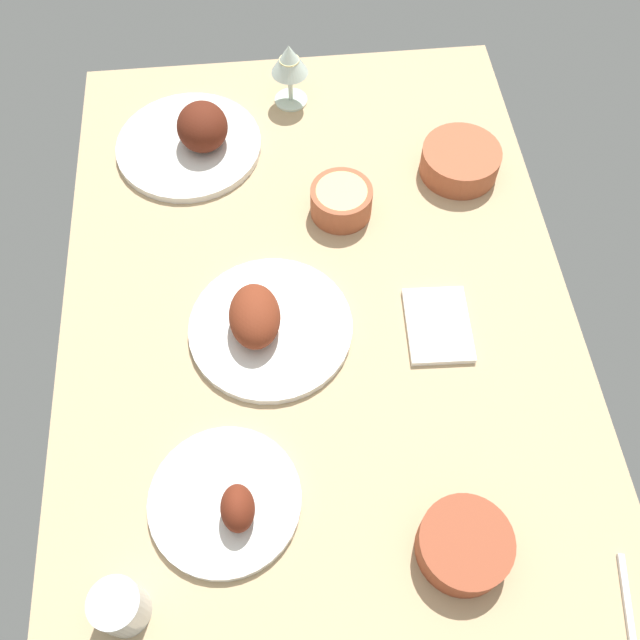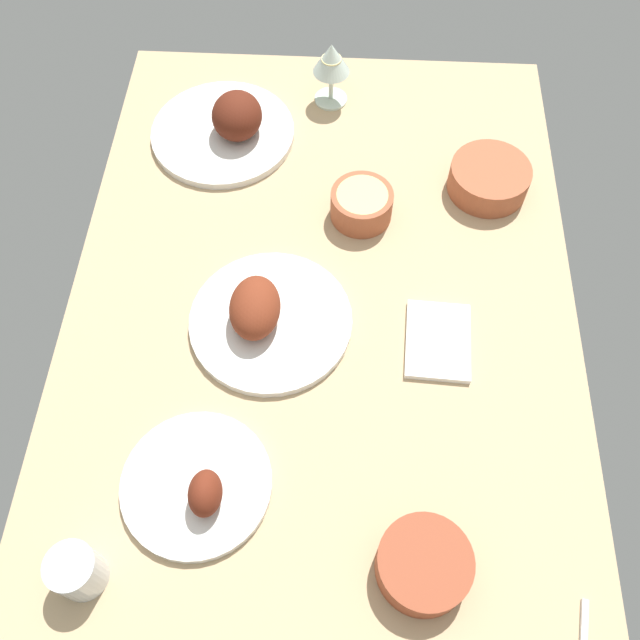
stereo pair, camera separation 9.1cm
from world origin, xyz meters
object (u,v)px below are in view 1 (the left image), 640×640
(plate_center_main, at_px, (195,138))
(water_tumbler, at_px, (120,607))
(bowl_sauce, at_px, (464,545))
(fork_loose, at_px, (630,624))
(plate_near_viewer, at_px, (228,502))
(folded_napkin, at_px, (438,325))
(plate_far_side, at_px, (265,324))
(wine_glass, at_px, (289,63))
(bowl_pasta, at_px, (341,200))
(bowl_potatoes, at_px, (460,160))

(plate_center_main, height_order, water_tumbler, plate_center_main)
(bowl_sauce, height_order, fork_loose, bowl_sauce)
(plate_near_viewer, height_order, folded_napkin, plate_near_viewer)
(plate_far_side, bearing_deg, water_tumbler, -27.03)
(wine_glass, bearing_deg, plate_near_viewer, -10.69)
(bowl_pasta, bearing_deg, bowl_potatoes, 107.93)
(plate_center_main, xyz_separation_m, fork_loose, (0.96, 0.59, -0.02))
(plate_far_side, height_order, folded_napkin, plate_far_side)
(bowl_pasta, height_order, folded_napkin, bowl_pasta)
(plate_center_main, height_order, fork_loose, plate_center_main)
(water_tumbler, bearing_deg, bowl_potatoes, 140.59)
(plate_center_main, relative_size, bowl_pasta, 2.51)
(folded_napkin, bearing_deg, bowl_potatoes, 163.01)
(bowl_potatoes, distance_m, bowl_pasta, 0.26)
(plate_center_main, xyz_separation_m, bowl_pasta, (0.19, 0.27, 0.00))
(bowl_potatoes, height_order, bowl_pasta, bowl_pasta)
(bowl_potatoes, height_order, wine_glass, wine_glass)
(plate_far_side, height_order, plate_center_main, plate_center_main)
(wine_glass, bearing_deg, water_tumbler, -17.25)
(plate_near_viewer, xyz_separation_m, plate_far_side, (-0.30, 0.07, 0.01))
(bowl_pasta, bearing_deg, plate_center_main, -125.28)
(bowl_sauce, height_order, wine_glass, wine_glass)
(bowl_potatoes, xyz_separation_m, water_tumbler, (0.76, -0.63, 0.01))
(plate_near_viewer, xyz_separation_m, plate_center_main, (-0.74, -0.04, 0.01))
(bowl_potatoes, relative_size, bowl_pasta, 1.32)
(plate_near_viewer, distance_m, bowl_pasta, 0.60)
(bowl_sauce, distance_m, bowl_pasta, 0.65)
(plate_center_main, relative_size, bowl_potatoes, 1.90)
(plate_near_viewer, height_order, plate_far_side, plate_far_side)
(plate_near_viewer, xyz_separation_m, bowl_sauce, (0.10, 0.34, 0.01))
(water_tumbler, bearing_deg, fork_loose, 82.89)
(bowl_pasta, distance_m, fork_loose, 0.83)
(plate_center_main, height_order, folded_napkin, plate_center_main)
(wine_glass, relative_size, fork_loose, 0.75)
(plate_center_main, bearing_deg, bowl_pasta, 54.72)
(plate_near_viewer, distance_m, fork_loose, 0.59)
(plate_near_viewer, xyz_separation_m, bowl_potatoes, (-0.63, 0.48, 0.01))
(water_tumbler, bearing_deg, plate_far_side, 152.97)
(water_tumbler, bearing_deg, wine_glass, 162.75)
(bowl_potatoes, height_order, folded_napkin, bowl_potatoes)
(fork_loose, bearing_deg, bowl_sauce, -109.73)
(plate_far_side, height_order, water_tumbler, plate_far_side)
(bowl_pasta, height_order, water_tumbler, water_tumbler)
(bowl_pasta, distance_m, water_tumbler, 0.78)
(water_tumbler, xyz_separation_m, folded_napkin, (-0.41, 0.52, -0.03))
(plate_far_side, bearing_deg, bowl_sauce, 33.43)
(plate_far_side, relative_size, bowl_pasta, 2.40)
(plate_center_main, xyz_separation_m, bowl_sauce, (0.84, 0.38, 0.00))
(bowl_potatoes, xyz_separation_m, fork_loose, (0.85, 0.07, -0.03))
(plate_center_main, xyz_separation_m, bowl_potatoes, (0.12, 0.52, 0.00))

